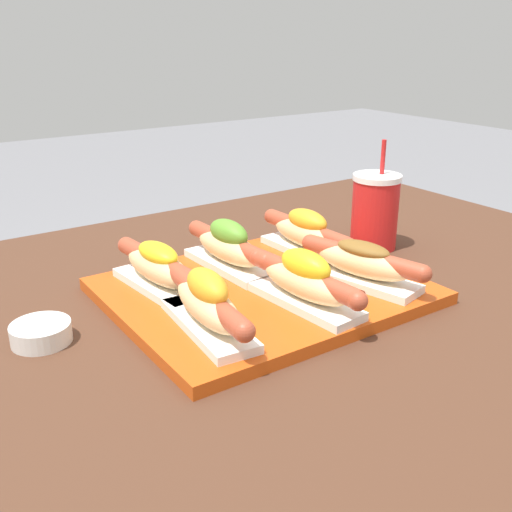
{
  "coord_description": "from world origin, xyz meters",
  "views": [
    {
      "loc": [
        -0.47,
        -0.67,
        1.11
      ],
      "look_at": [
        -0.01,
        0.01,
        0.79
      ],
      "focal_mm": 42.0,
      "sensor_mm": 36.0,
      "label": 1
    }
  ],
  "objects": [
    {
      "name": "sauce_bowl",
      "position": [
        -0.32,
        0.03,
        0.75
      ],
      "size": [
        0.08,
        0.08,
        0.03
      ],
      "color": "silver",
      "rests_on": "patio_table"
    },
    {
      "name": "patio_table",
      "position": [
        0.0,
        0.0,
        0.37
      ],
      "size": [
        1.37,
        0.95,
        0.73
      ],
      "color": "#4C2D1E",
      "rests_on": "ground_plane"
    },
    {
      "name": "hot_dog_5",
      "position": [
        0.13,
        0.06,
        0.79
      ],
      "size": [
        0.07,
        0.22,
        0.08
      ],
      "color": "white",
      "rests_on": "serving_tray"
    },
    {
      "name": "hot_dog_3",
      "position": [
        -0.14,
        0.06,
        0.79
      ],
      "size": [
        0.08,
        0.22,
        0.07
      ],
      "color": "white",
      "rests_on": "serving_tray"
    },
    {
      "name": "hot_dog_0",
      "position": [
        -0.14,
        -0.08,
        0.79
      ],
      "size": [
        0.08,
        0.22,
        0.08
      ],
      "color": "white",
      "rests_on": "serving_tray"
    },
    {
      "name": "hot_dog_2",
      "position": [
        0.12,
        -0.08,
        0.79
      ],
      "size": [
        0.1,
        0.21,
        0.06
      ],
      "color": "white",
      "rests_on": "serving_tray"
    },
    {
      "name": "hot_dog_1",
      "position": [
        -0.0,
        -0.1,
        0.79
      ],
      "size": [
        0.08,
        0.22,
        0.08
      ],
      "color": "white",
      "rests_on": "serving_tray"
    },
    {
      "name": "serving_tray",
      "position": [
        -0.01,
        -0.01,
        0.74
      ],
      "size": [
        0.43,
        0.36,
        0.02
      ],
      "color": "#CC4C14",
      "rests_on": "patio_table"
    },
    {
      "name": "drink_cup",
      "position": [
        0.28,
        0.06,
        0.8
      ],
      "size": [
        0.09,
        0.09,
        0.19
      ],
      "color": "red",
      "rests_on": "patio_table"
    },
    {
      "name": "hot_dog_4",
      "position": [
        -0.01,
        0.08,
        0.79
      ],
      "size": [
        0.07,
        0.22,
        0.08
      ],
      "color": "white",
      "rests_on": "serving_tray"
    }
  ]
}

